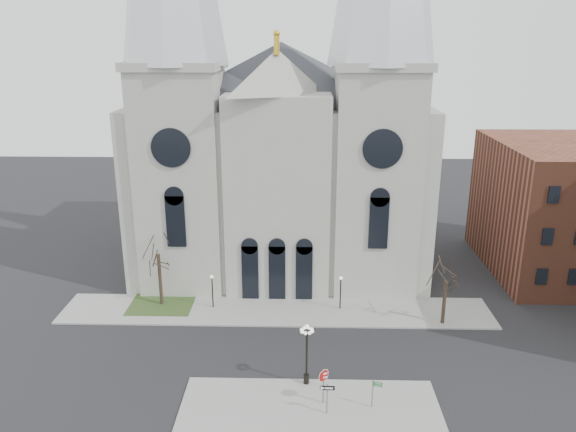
{
  "coord_description": "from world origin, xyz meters",
  "views": [
    {
      "loc": [
        2.31,
        -36.19,
        24.68
      ],
      "look_at": [
        1.19,
        8.0,
        10.38
      ],
      "focal_mm": 35.0,
      "sensor_mm": 36.0,
      "label": 1
    }
  ],
  "objects_px": {
    "stop_sign": "(323,379)",
    "street_name_sign": "(374,391)",
    "globe_lamp": "(307,347)",
    "one_way_sign": "(327,394)"
  },
  "relations": [
    {
      "from": "stop_sign",
      "to": "one_way_sign",
      "type": "distance_m",
      "value": 1.21
    },
    {
      "from": "stop_sign",
      "to": "one_way_sign",
      "type": "height_order",
      "value": "stop_sign"
    },
    {
      "from": "stop_sign",
      "to": "street_name_sign",
      "type": "relative_size",
      "value": 1.26
    },
    {
      "from": "globe_lamp",
      "to": "stop_sign",
      "type": "bearing_deg",
      "value": -63.28
    },
    {
      "from": "one_way_sign",
      "to": "street_name_sign",
      "type": "relative_size",
      "value": 1.07
    },
    {
      "from": "stop_sign",
      "to": "street_name_sign",
      "type": "height_order",
      "value": "stop_sign"
    },
    {
      "from": "globe_lamp",
      "to": "one_way_sign",
      "type": "relative_size",
      "value": 2.12
    },
    {
      "from": "globe_lamp",
      "to": "one_way_sign",
      "type": "height_order",
      "value": "globe_lamp"
    },
    {
      "from": "stop_sign",
      "to": "globe_lamp",
      "type": "bearing_deg",
      "value": 97.5
    },
    {
      "from": "one_way_sign",
      "to": "street_name_sign",
      "type": "bearing_deg",
      "value": 14.85
    }
  ]
}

